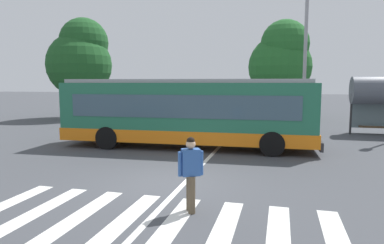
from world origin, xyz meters
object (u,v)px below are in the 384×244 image
Objects in this scene: parked_car_white at (206,115)px; parked_car_silver at (248,115)px; parked_car_teal at (166,114)px; background_tree_right at (281,60)px; background_tree_left at (81,58)px; twin_arm_street_lamp at (306,26)px; city_transit_bus at (187,112)px; pedestrian_crossing_street at (191,170)px.

parked_car_white is 1.02× the size of parked_car_silver.
parked_car_teal is 0.59× the size of background_tree_right.
background_tree_left is (-13.69, 2.19, 4.08)m from parked_car_silver.
twin_arm_street_lamp is (3.32, -1.57, 5.36)m from parked_car_silver.
parked_car_white is at bearing 95.60° from city_transit_bus.
twin_arm_street_lamp reaches higher than parked_car_white.
background_tree_right reaches higher than parked_car_teal.
background_tree_right is at bearing 53.38° from parked_car_white.
parked_car_silver is at bearing -108.70° from background_tree_right.
twin_arm_street_lamp is at bearing -9.79° from parked_car_white.
background_tree_right is (7.52, 6.33, 3.91)m from parked_car_teal.
background_tree_right is at bearing 85.04° from pedestrian_crossing_street.
background_tree_left is at bearing 166.05° from parked_car_white.
pedestrian_crossing_street is 22.74m from background_tree_left.
parked_car_teal is at bearing 173.12° from twin_arm_street_lamp.
background_tree_right is (1.85, 21.27, 3.71)m from pedestrian_crossing_street.
twin_arm_street_lamp reaches higher than parked_car_silver.
background_tree_right reaches higher than city_transit_bus.
background_tree_left reaches higher than parked_car_teal.
parked_car_silver is at bearing -9.10° from background_tree_left.
twin_arm_street_lamp is (3.19, 13.87, 5.16)m from pedestrian_crossing_street.
parked_car_teal is at bearing -18.30° from background_tree_left.
twin_arm_street_lamp is 17.47m from background_tree_left.
city_transit_bus reaches higher than pedestrian_crossing_street.
city_transit_bus is 1.13× the size of twin_arm_street_lamp.
pedestrian_crossing_street is at bearing -102.97° from twin_arm_street_lamp.
parked_car_silver is at bearing 10.80° from parked_car_white.
city_transit_bus is at bearing -129.94° from twin_arm_street_lamp.
twin_arm_street_lamp is (5.34, 6.38, 4.54)m from city_transit_bus.
parked_car_teal is 2.80m from parked_car_white.
background_tree_left is at bearing 139.01° from city_transit_bus.
pedestrian_crossing_street is 0.22× the size of background_tree_right.
background_tree_left is 1.03× the size of background_tree_right.
parked_car_teal is 0.99× the size of parked_car_white.
parked_car_teal is 10.58m from background_tree_right.
twin_arm_street_lamp is 1.29× the size of background_tree_right.
city_transit_bus is 2.46× the size of parked_car_white.
background_tree_left is (-8.15, 2.70, 4.08)m from parked_car_teal.
background_tree_left is at bearing 170.90° from parked_car_silver.
city_transit_bus reaches higher than parked_car_silver.
parked_car_silver is at bearing 154.68° from twin_arm_street_lamp.
background_tree_left is at bearing 128.09° from pedestrian_crossing_street.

